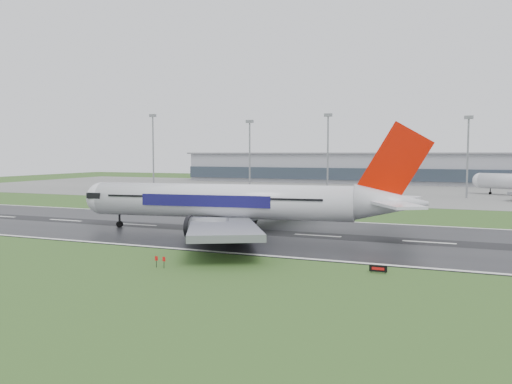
% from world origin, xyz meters
% --- Properties ---
extents(ground, '(520.00, 520.00, 0.00)m').
position_xyz_m(ground, '(0.00, 0.00, 0.00)').
color(ground, '#2B4E1C').
rests_on(ground, ground).
extents(runway, '(400.00, 45.00, 0.10)m').
position_xyz_m(runway, '(0.00, 0.00, 0.05)').
color(runway, black).
rests_on(runway, ground).
extents(apron, '(400.00, 130.00, 0.08)m').
position_xyz_m(apron, '(0.00, 125.00, 0.04)').
color(apron, slate).
rests_on(apron, ground).
extents(terminal, '(240.00, 36.00, 15.00)m').
position_xyz_m(terminal, '(0.00, 185.00, 7.50)').
color(terminal, gray).
rests_on(terminal, ground).
extents(main_airliner, '(76.57, 73.75, 20.28)m').
position_xyz_m(main_airliner, '(-14.54, -1.01, 10.24)').
color(main_airliner, silver).
rests_on(main_airliner, runway).
extents(runway_sign, '(2.31, 0.37, 1.04)m').
position_xyz_m(runway_sign, '(15.55, -26.83, 0.52)').
color(runway_sign, black).
rests_on(runway_sign, ground).
extents(floodmast_0, '(0.64, 0.64, 31.05)m').
position_xyz_m(floodmast_0, '(-101.19, 100.00, 15.53)').
color(floodmast_0, gray).
rests_on(floodmast_0, ground).
extents(floodmast_1, '(0.64, 0.64, 27.54)m').
position_xyz_m(floodmast_1, '(-55.88, 100.00, 13.77)').
color(floodmast_1, gray).
rests_on(floodmast_1, ground).
extents(floodmast_2, '(0.64, 0.64, 29.21)m').
position_xyz_m(floodmast_2, '(-23.87, 100.00, 14.60)').
color(floodmast_2, gray).
rests_on(floodmast_2, ground).
extents(floodmast_3, '(0.64, 0.64, 27.12)m').
position_xyz_m(floodmast_3, '(25.27, 100.00, 13.56)').
color(floodmast_3, gray).
rests_on(floodmast_3, ground).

